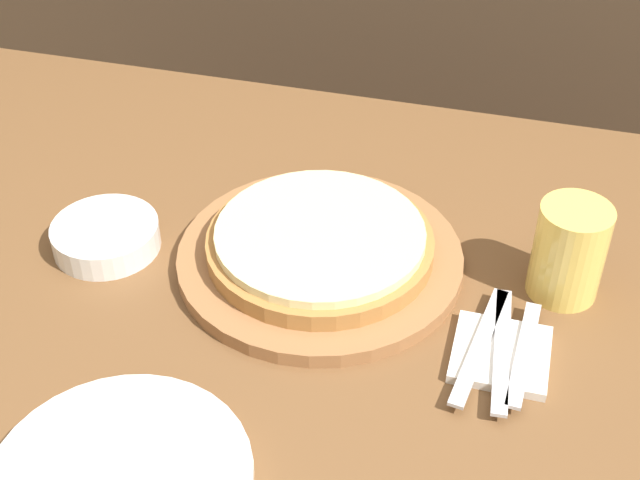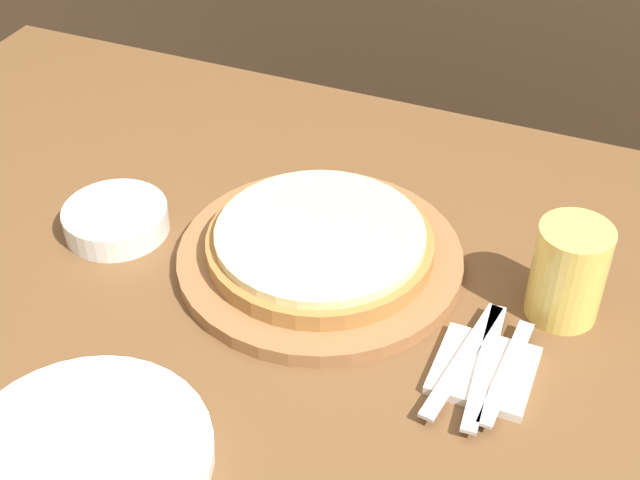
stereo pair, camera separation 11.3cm
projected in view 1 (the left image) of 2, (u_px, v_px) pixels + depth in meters
The scene contains 9 objects.
dining_table at pixel (299, 471), 1.33m from camera, with size 1.55×1.01×0.71m.
pizza_on_board at pixel (320, 250), 1.14m from camera, with size 0.37×0.37×0.06m.
beer_glass at pixel (570, 248), 1.08m from camera, with size 0.09×0.09×0.13m.
dinner_plate at pixel (120, 480), 0.89m from camera, with size 0.27×0.27×0.02m.
side_bowl at pixel (106, 236), 1.17m from camera, with size 0.14×0.14×0.04m.
napkin_stack at pixel (501, 354), 1.02m from camera, with size 0.11×0.11×0.01m.
fork at pixel (480, 345), 1.02m from camera, with size 0.05×0.20×0.00m.
dinner_knife at pixel (502, 349), 1.02m from camera, with size 0.03×0.20×0.00m.
spoon at pixel (524, 353), 1.01m from camera, with size 0.03×0.17×0.00m.
Camera 1 is at (0.24, -0.78, 1.46)m, focal length 50.00 mm.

